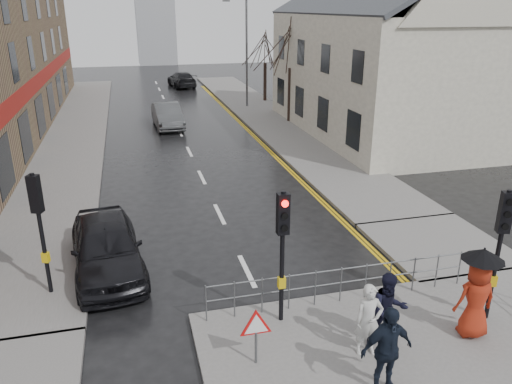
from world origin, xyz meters
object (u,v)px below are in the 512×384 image
pedestrian_a (369,320)px  car_mid (167,116)px  car_parked (106,247)px  pedestrian_d (387,350)px  pedestrian_with_umbrella (477,291)px  pedestrian_b (388,310)px

pedestrian_a → car_mid: size_ratio=0.36×
pedestrian_a → car_parked: (-5.68, 5.48, -0.16)m
pedestrian_d → car_parked: 8.61m
pedestrian_with_umbrella → pedestrian_b: bearing=175.3°
pedestrian_b → pedestrian_with_umbrella: bearing=2.4°
pedestrian_d → pedestrian_b: bearing=55.6°
pedestrian_b → car_mid: (-2.84, 23.98, -0.27)m
pedestrian_with_umbrella → car_mid: pedestrian_with_umbrella is taller
car_parked → car_mid: 18.97m
pedestrian_with_umbrella → car_parked: size_ratio=0.47×
pedestrian_d → car_parked: (-5.49, 6.63, -0.28)m
pedestrian_with_umbrella → pedestrian_d: bearing=-158.5°
pedestrian_with_umbrella → car_parked: (-8.37, 5.50, -0.49)m
pedestrian_b → car_mid: bearing=103.9°
pedestrian_b → car_parked: bearing=146.7°
pedestrian_d → car_mid: bearing=90.3°
pedestrian_d → pedestrian_with_umbrella: bearing=17.0°
pedestrian_d → pedestrian_a: bearing=75.9°
pedestrian_b → car_mid: size_ratio=0.39×
pedestrian_a → pedestrian_d: size_ratio=0.88×
car_mid → pedestrian_with_umbrella: bearing=-81.2°
pedestrian_a → pedestrian_d: bearing=-91.1°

